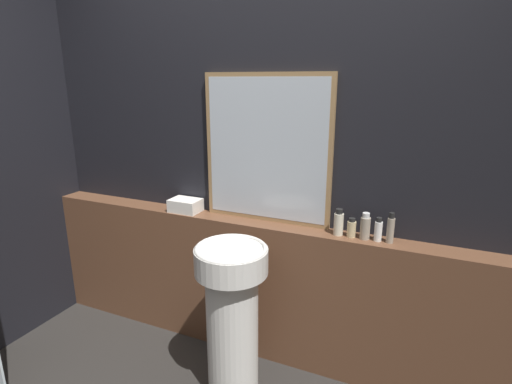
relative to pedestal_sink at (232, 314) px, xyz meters
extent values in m
cube|color=black|center=(-0.07, 0.51, 0.75)|extent=(8.00, 0.06, 2.50)
cube|color=brown|center=(-0.07, 0.40, -0.06)|extent=(2.99, 0.16, 0.88)
cylinder|color=silver|center=(0.00, 0.00, -0.13)|extent=(0.28, 0.28, 0.74)
cylinder|color=silver|center=(0.00, 0.00, 0.31)|extent=(0.39, 0.39, 0.13)
torus|color=silver|center=(0.00, 0.00, 0.38)|extent=(0.38, 0.38, 0.02)
cube|color=#937047|center=(0.00, 0.46, 0.82)|extent=(0.78, 0.03, 0.87)
cube|color=#B2BCC6|center=(0.00, 0.45, 0.82)|extent=(0.73, 0.02, 0.82)
cube|color=silver|center=(-0.54, 0.40, 0.43)|extent=(0.20, 0.14, 0.08)
cylinder|color=beige|center=(0.46, 0.40, 0.45)|extent=(0.05, 0.05, 0.12)
cylinder|color=black|center=(0.46, 0.40, 0.52)|extent=(0.04, 0.04, 0.03)
cylinder|color=#C6B284|center=(0.53, 0.40, 0.43)|extent=(0.05, 0.05, 0.09)
cylinder|color=black|center=(0.53, 0.40, 0.48)|extent=(0.03, 0.03, 0.02)
cylinder|color=gray|center=(0.61, 0.40, 0.45)|extent=(0.05, 0.05, 0.12)
cylinder|color=silver|center=(0.61, 0.40, 0.52)|extent=(0.04, 0.04, 0.03)
cylinder|color=white|center=(0.67, 0.40, 0.44)|extent=(0.04, 0.04, 0.11)
cylinder|color=black|center=(0.67, 0.40, 0.50)|extent=(0.03, 0.03, 0.02)
cylinder|color=gray|center=(0.73, 0.40, 0.45)|extent=(0.04, 0.04, 0.14)
cylinder|color=black|center=(0.73, 0.40, 0.54)|extent=(0.03, 0.03, 0.03)
camera|label=1|loc=(0.88, -1.67, 1.21)|focal=28.00mm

